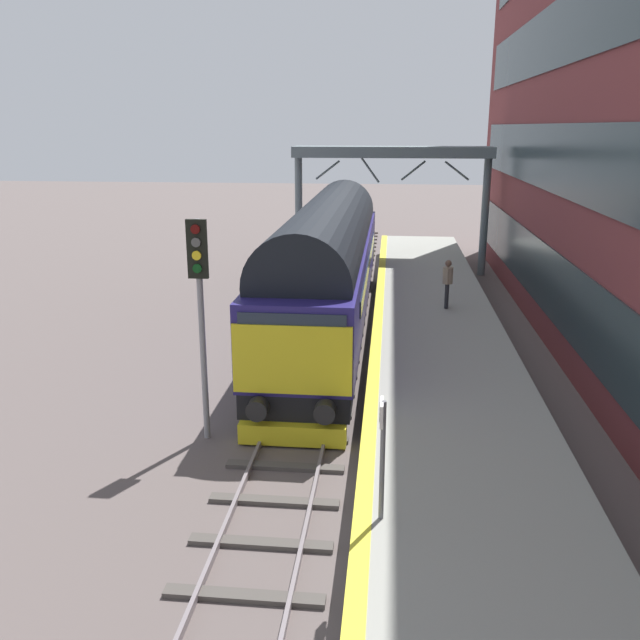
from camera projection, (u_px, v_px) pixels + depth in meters
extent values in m
plane|color=#5C524F|center=(305.00, 405.00, 17.45)|extent=(140.00, 140.00, 0.00)
cube|color=slate|center=(278.00, 401.00, 17.51)|extent=(0.07, 60.00, 0.15)
cube|color=slate|center=(333.00, 403.00, 17.36)|extent=(0.07, 60.00, 0.15)
cube|color=#4D4843|center=(244.00, 596.00, 10.27)|extent=(2.50, 0.26, 0.09)
cube|color=#4D4843|center=(261.00, 543.00, 11.58)|extent=(2.50, 0.26, 0.09)
cube|color=#4D4843|center=(274.00, 501.00, 12.88)|extent=(2.50, 0.26, 0.09)
cube|color=#4D4843|center=(285.00, 467.00, 14.18)|extent=(2.50, 0.26, 0.09)
cube|color=#4D4843|center=(294.00, 438.00, 15.49)|extent=(2.50, 0.26, 0.09)
cube|color=#4D4843|center=(302.00, 414.00, 16.79)|extent=(2.50, 0.26, 0.09)
cube|color=#4D4843|center=(308.00, 393.00, 18.09)|extent=(2.50, 0.26, 0.09)
cube|color=#4D4843|center=(314.00, 375.00, 19.40)|extent=(2.50, 0.26, 0.09)
cube|color=#4D4843|center=(319.00, 360.00, 20.70)|extent=(2.50, 0.26, 0.09)
cube|color=#4D4843|center=(324.00, 346.00, 22.00)|extent=(2.50, 0.26, 0.09)
cube|color=#4D4843|center=(327.00, 333.00, 23.31)|extent=(2.50, 0.26, 0.09)
cube|color=#4D4843|center=(331.00, 322.00, 24.61)|extent=(2.50, 0.26, 0.09)
cube|color=#4D4843|center=(334.00, 313.00, 25.91)|extent=(2.50, 0.26, 0.09)
cube|color=#4D4843|center=(337.00, 304.00, 27.22)|extent=(2.50, 0.26, 0.09)
cube|color=#4D4843|center=(339.00, 296.00, 28.52)|extent=(2.50, 0.26, 0.09)
cube|color=#4D4843|center=(342.00, 288.00, 29.83)|extent=(2.50, 0.26, 0.09)
cube|color=#4D4843|center=(344.00, 281.00, 31.13)|extent=(2.50, 0.26, 0.09)
cube|color=#4D4843|center=(346.00, 275.00, 32.43)|extent=(2.50, 0.26, 0.09)
cube|color=#4D4843|center=(348.00, 269.00, 33.74)|extent=(2.50, 0.26, 0.09)
cube|color=#4D4843|center=(349.00, 264.00, 35.04)|extent=(2.50, 0.26, 0.09)
cube|color=#4D4843|center=(351.00, 259.00, 36.34)|extent=(2.50, 0.26, 0.09)
cube|color=#4D4843|center=(352.00, 255.00, 37.65)|extent=(2.50, 0.26, 0.09)
cube|color=#4D4843|center=(354.00, 250.00, 38.95)|extent=(2.50, 0.26, 0.09)
cube|color=#4D4843|center=(355.00, 246.00, 40.25)|extent=(2.50, 0.26, 0.09)
cube|color=#4D4843|center=(356.00, 243.00, 41.56)|extent=(2.50, 0.26, 0.09)
cube|color=#4D4843|center=(357.00, 239.00, 42.86)|extent=(2.50, 0.26, 0.09)
cube|color=#4D4843|center=(358.00, 236.00, 44.16)|extent=(2.50, 0.26, 0.09)
cube|color=#4D4843|center=(359.00, 233.00, 45.47)|extent=(2.50, 0.26, 0.09)
cube|color=#98998F|center=(447.00, 392.00, 16.96)|extent=(4.00, 44.00, 1.00)
cube|color=yellow|center=(374.00, 371.00, 17.00)|extent=(0.30, 44.00, 0.01)
cube|color=#29383C|center=(579.00, 311.00, 18.28)|extent=(0.06, 38.69, 2.15)
cube|color=#29383C|center=(595.00, 166.00, 17.22)|extent=(0.06, 38.69, 2.15)
cube|color=#29383C|center=(613.00, 2.00, 16.16)|extent=(0.06, 38.69, 2.15)
cube|color=black|center=(328.00, 311.00, 23.24)|extent=(2.56, 17.04, 0.60)
cube|color=navy|center=(328.00, 272.00, 22.87)|extent=(2.70, 17.04, 2.10)
cylinder|color=black|center=(328.00, 236.00, 22.53)|extent=(2.56, 15.68, 2.57)
cube|color=yellow|center=(292.00, 360.00, 14.73)|extent=(2.65, 0.08, 1.58)
cube|color=#232D3D|center=(292.00, 328.00, 14.55)|extent=(2.38, 0.04, 0.64)
cube|color=#232D3D|center=(369.00, 264.00, 22.65)|extent=(0.04, 11.93, 0.44)
cylinder|color=black|center=(258.00, 409.00, 14.91)|extent=(0.48, 0.35, 0.48)
cylinder|color=black|center=(325.00, 412.00, 14.76)|extent=(0.48, 0.35, 0.48)
cube|color=yellow|center=(292.00, 434.00, 15.15)|extent=(2.43, 0.36, 0.47)
cylinder|color=black|center=(301.00, 397.00, 16.57)|extent=(1.64, 1.04, 1.04)
cylinder|color=black|center=(307.00, 381.00, 17.63)|extent=(1.64, 1.04, 1.04)
cylinder|color=black|center=(312.00, 367.00, 18.68)|extent=(1.64, 1.04, 1.04)
cylinder|color=black|center=(339.00, 287.00, 27.98)|extent=(1.64, 1.04, 1.04)
cylinder|color=black|center=(341.00, 281.00, 29.03)|extent=(1.64, 1.04, 1.04)
cylinder|color=black|center=(343.00, 276.00, 30.08)|extent=(1.64, 1.04, 1.04)
cylinder|color=gray|center=(202.00, 333.00, 14.94)|extent=(0.14, 0.14, 5.05)
cube|color=black|center=(197.00, 249.00, 14.36)|extent=(0.44, 0.10, 1.27)
cylinder|color=#500807|center=(195.00, 229.00, 14.18)|extent=(0.20, 0.06, 0.20)
cylinder|color=#50504E|center=(196.00, 242.00, 14.26)|extent=(0.20, 0.06, 0.20)
cylinder|color=yellow|center=(197.00, 255.00, 14.34)|extent=(0.20, 0.06, 0.20)
cylinder|color=#0A3E13|center=(197.00, 268.00, 14.42)|extent=(0.20, 0.06, 0.20)
cylinder|color=slate|center=(382.00, 461.00, 10.33)|extent=(0.08, 0.08, 1.98)
cube|color=white|center=(382.00, 412.00, 10.11)|extent=(0.05, 0.44, 0.36)
cube|color=black|center=(380.00, 412.00, 10.12)|extent=(0.01, 0.20, 0.24)
cylinder|color=#28292E|center=(447.00, 296.00, 22.70)|extent=(0.13, 0.13, 0.84)
cylinder|color=#28292E|center=(447.00, 295.00, 22.88)|extent=(0.13, 0.13, 0.84)
cylinder|color=tan|center=(448.00, 275.00, 22.60)|extent=(0.38, 0.38, 0.56)
sphere|color=brown|center=(448.00, 263.00, 22.48)|extent=(0.22, 0.22, 0.22)
cylinder|color=tan|center=(447.00, 277.00, 22.40)|extent=(0.09, 0.09, 0.52)
cylinder|color=tan|center=(448.00, 274.00, 22.79)|extent=(0.09, 0.09, 0.52)
cylinder|color=slate|center=(299.00, 215.00, 32.87)|extent=(0.36, 0.36, 5.54)
cylinder|color=slate|center=(485.00, 218.00, 31.98)|extent=(0.36, 0.36, 5.54)
cube|color=slate|center=(392.00, 152.00, 31.59)|extent=(9.30, 2.00, 0.50)
cylinder|color=slate|center=(328.00, 170.00, 32.13)|extent=(1.17, 0.10, 0.93)
cylinder|color=slate|center=(370.00, 170.00, 31.93)|extent=(0.91, 0.10, 1.18)
cylinder|color=slate|center=(413.00, 171.00, 31.73)|extent=(1.15, 0.10, 0.96)
cylinder|color=slate|center=(457.00, 171.00, 31.53)|extent=(1.19, 0.10, 0.91)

